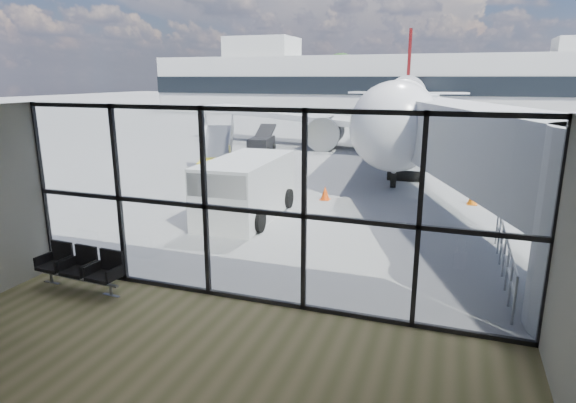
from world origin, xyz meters
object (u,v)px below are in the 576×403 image
Objects in this scene: service_van at (245,188)px; belt_loader at (262,143)px; mobile_stairs at (217,164)px; seating_row at (82,265)px; airliner at (404,106)px.

service_van is 16.52m from belt_loader.
service_van is at bearing -76.33° from mobile_stairs.
mobile_stairs is at bearing -92.48° from belt_loader.
mobile_stairs is (0.93, -8.54, 0.00)m from belt_loader.
mobile_stairs is at bearing 107.43° from seating_row.
service_van is 8.45m from mobile_stairs.
seating_row is 14.40m from mobile_stairs.
airliner is at bearing 40.48° from mobile_stairs.
belt_loader is (-4.43, 22.51, 0.01)m from seating_row.
mobile_stairs is at bearing -123.72° from airliner.
seating_row is 7.14m from service_van.
seating_row is 0.46× the size of service_van.
mobile_stairs is at bearing 122.27° from service_van.
airliner is 11.16m from belt_loader.
airliner is 9.69× the size of belt_loader.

